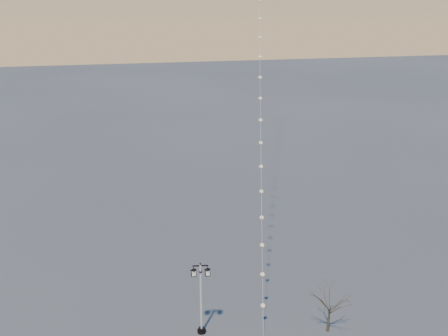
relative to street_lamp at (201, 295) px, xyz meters
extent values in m
plane|color=#434343|center=(2.31, -0.66, -3.19)|extent=(300.00, 300.00, 0.00)
cylinder|color=black|center=(0.00, 0.00, -3.10)|extent=(0.64, 0.64, 0.18)
cylinder|color=black|center=(0.00, 0.00, -2.93)|extent=(0.46, 0.46, 0.16)
cylinder|color=silver|center=(0.00, 0.00, -0.16)|extent=(0.15, 0.15, 5.38)
cylinder|color=black|center=(0.00, 0.00, 1.90)|extent=(0.23, 0.23, 0.07)
cube|color=black|center=(0.00, 0.00, 2.36)|extent=(1.09, 0.22, 0.07)
sphere|color=black|center=(0.00, 0.00, 2.50)|extent=(0.16, 0.16, 0.16)
pyramid|color=black|center=(-0.48, 0.07, 2.19)|extent=(0.50, 0.50, 0.16)
cube|color=beige|center=(-0.48, 0.07, 1.83)|extent=(0.30, 0.30, 0.39)
cube|color=black|center=(-0.48, 0.07, 1.62)|extent=(0.34, 0.34, 0.05)
pyramid|color=black|center=(0.48, -0.07, 2.19)|extent=(0.50, 0.50, 0.16)
cube|color=beige|center=(0.48, -0.07, 1.83)|extent=(0.30, 0.30, 0.39)
cube|color=black|center=(0.48, -0.07, 1.62)|extent=(0.34, 0.34, 0.05)
cone|color=#3B3425|center=(9.03, -1.74, -2.22)|extent=(0.23, 0.23, 1.96)
cone|color=red|center=(9.92, 21.66, 19.44)|extent=(0.08, 0.08, 0.29)
cylinder|color=white|center=(4.12, -1.86, -2.57)|extent=(0.02, 0.02, 0.83)
camera|label=1|loc=(-4.15, -28.03, 19.82)|focal=37.99mm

